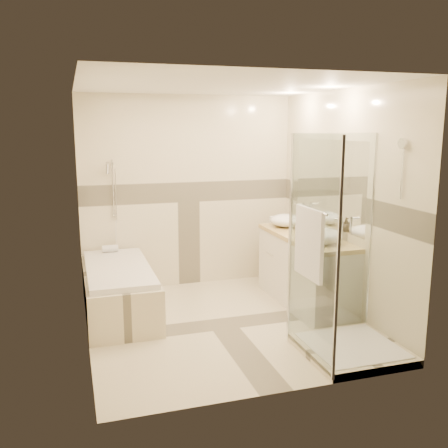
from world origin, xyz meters
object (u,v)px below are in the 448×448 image
object	(u,v)px
amenity_bottle_a	(304,227)
amenity_bottle_b	(304,228)
vessel_sink_near	(286,220)
vanity	(305,270)
vessel_sink_far	(323,236)
bathtub	(119,287)
shower_enclosure	(338,301)

from	to	relation	value
amenity_bottle_a	amenity_bottle_b	world-z (taller)	amenity_bottle_a
vessel_sink_near	vanity	bearing A→B (deg)	-87.84
vessel_sink_far	amenity_bottle_a	world-z (taller)	amenity_bottle_a
vessel_sink_near	amenity_bottle_a	xyz separation A→B (m)	(0.00, -0.50, 0.01)
bathtub	vessel_sink_far	world-z (taller)	vessel_sink_far
shower_enclosure	vessel_sink_far	distance (m)	0.98
bathtub	amenity_bottle_b	distance (m)	2.24
vessel_sink_far	bathtub	bearing A→B (deg)	159.71
vanity	amenity_bottle_a	distance (m)	0.51
vanity	amenity_bottle_b	bearing A→B (deg)	121.00
vessel_sink_near	amenity_bottle_b	distance (m)	0.50
bathtub	vanity	world-z (taller)	vanity
vessel_sink_far	amenity_bottle_b	world-z (taller)	vessel_sink_far
bathtub	shower_enclosure	xyz separation A→B (m)	(1.86, -1.62, 0.20)
vanity	amenity_bottle_b	xyz separation A→B (m)	(-0.02, 0.03, 0.51)
bathtub	shower_enclosure	distance (m)	2.47
vessel_sink_far	vanity	bearing A→B (deg)	87.39
amenity_bottle_b	shower_enclosure	bearing A→B (deg)	-101.82
bathtub	vessel_sink_near	distance (m)	2.23
vessel_sink_near	vessel_sink_far	xyz separation A→B (m)	(0.00, -0.97, 0.00)
vanity	vessel_sink_near	world-z (taller)	vessel_sink_near
vessel_sink_near	amenity_bottle_a	world-z (taller)	amenity_bottle_a
bathtub	amenity_bottle_b	world-z (taller)	amenity_bottle_b
shower_enclosure	vanity	bearing A→B (deg)	77.03
bathtub	amenity_bottle_a	world-z (taller)	amenity_bottle_a
vessel_sink_near	shower_enclosure	bearing A→B (deg)	-98.62
bathtub	vessel_sink_far	size ratio (longest dim) A/B	4.08
vanity	amenity_bottle_b	world-z (taller)	amenity_bottle_b
vanity	vessel_sink_near	distance (m)	0.73
bathtub	vanity	xyz separation A→B (m)	(2.15, -0.35, 0.12)
vanity	shower_enclosure	xyz separation A→B (m)	(-0.29, -1.27, 0.08)
vessel_sink_far	amenity_bottle_b	size ratio (longest dim) A/B	2.54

